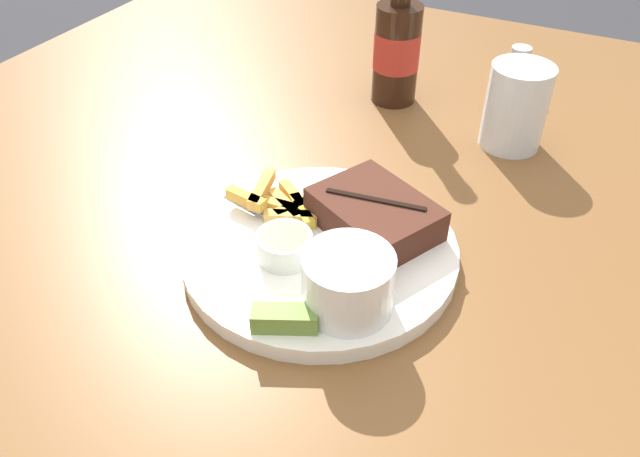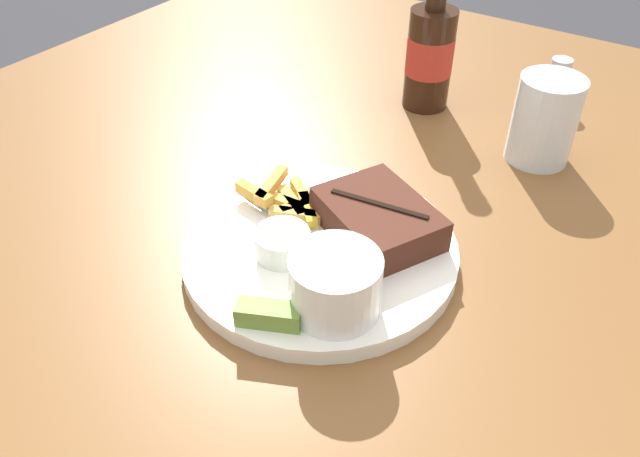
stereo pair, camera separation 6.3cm
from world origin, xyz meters
The scene contains 11 objects.
dining_table centered at (0.00, 0.00, 0.67)m, with size 1.36×1.49×0.73m.
dinner_plate centered at (0.00, 0.00, 0.74)m, with size 0.28×0.28×0.02m.
steak_portion centered at (0.04, 0.05, 0.77)m, with size 0.15×0.14×0.04m.
fries_pile centered at (-0.06, 0.03, 0.76)m, with size 0.11×0.07×0.02m.
coleslaw_cup centered at (0.06, -0.07, 0.78)m, with size 0.08×0.08×0.06m.
dipping_sauce_cup centered at (-0.02, -0.03, 0.77)m, with size 0.06×0.06×0.03m.
pickle_spear centered at (0.02, -0.11, 0.76)m, with size 0.06×0.04×0.02m.
fork_utensil centered at (-0.07, 0.02, 0.75)m, with size 0.13×0.04×0.00m.
beer_bottle centered at (-0.06, 0.36, 0.81)m, with size 0.07×0.07×0.22m.
drinking_glass centered at (0.12, 0.31, 0.79)m, with size 0.08×0.08×0.11m.
salt_shaker centered at (0.09, 0.48, 0.77)m, with size 0.03×0.03×0.07m.
Camera 1 is at (0.22, -0.43, 1.17)m, focal length 35.00 mm.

